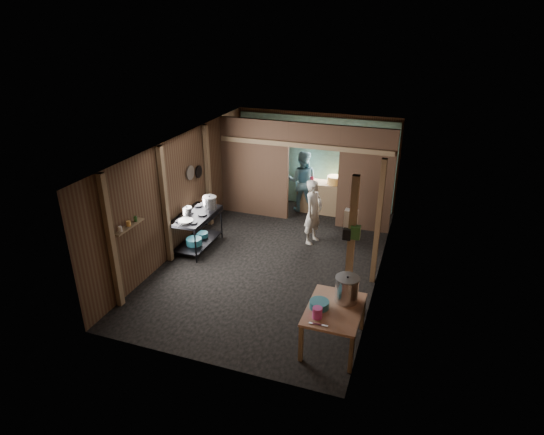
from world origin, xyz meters
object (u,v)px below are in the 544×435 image
at_px(gas_range, 197,231).
at_px(pink_bucket, 317,313).
at_px(stock_pot, 347,290).
at_px(yellow_tub, 334,180).
at_px(prep_table, 333,326).
at_px(stove_pot_large, 210,203).
at_px(cook, 313,212).

height_order(gas_range, pink_bucket, pink_bucket).
relative_size(stock_pot, yellow_tub, 1.21).
distance_m(pink_bucket, yellow_tub, 5.76).
distance_m(prep_table, stock_pot, 0.64).
distance_m(prep_table, yellow_tub, 5.50).
distance_m(gas_range, stove_pot_large, 0.71).
height_order(gas_range, stock_pot, stock_pot).
bearing_deg(cook, stock_pot, -141.16).
relative_size(gas_range, prep_table, 1.20).
bearing_deg(prep_table, yellow_tub, 102.33).
height_order(prep_table, yellow_tub, yellow_tub).
xyz_separation_m(stove_pot_large, cook, (2.28, 0.78, -0.21)).
bearing_deg(prep_table, stove_pot_large, 142.65).
height_order(stove_pot_large, cook, cook).
xyz_separation_m(gas_range, pink_bucket, (3.51, -2.65, 0.38)).
bearing_deg(prep_table, pink_bucket, -121.60).
bearing_deg(prep_table, gas_range, 147.98).
bearing_deg(cook, yellow_tub, 12.77).
bearing_deg(yellow_tub, stove_pot_large, -131.96).
xyz_separation_m(stove_pot_large, pink_bucket, (3.34, -3.03, -0.19)).
bearing_deg(yellow_tub, pink_bucket, -80.37).
relative_size(stock_pot, pink_bucket, 2.52).
distance_m(gas_range, prep_table, 4.38).
relative_size(stove_pot_large, cook, 0.21).
xyz_separation_m(stock_pot, pink_bucket, (-0.33, -0.60, -0.12)).
relative_size(gas_range, stove_pot_large, 4.35).
height_order(gas_range, cook, cook).
bearing_deg(stove_pot_large, yellow_tub, 48.04).
bearing_deg(stock_pot, pink_bucket, -119.20).
bearing_deg(pink_bucket, prep_table, 58.40).
bearing_deg(gas_range, prep_table, -32.02).
xyz_separation_m(pink_bucket, yellow_tub, (-0.96, 5.67, 0.16)).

